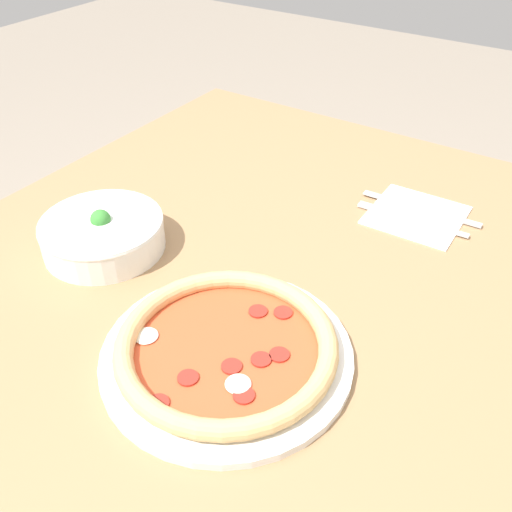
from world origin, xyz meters
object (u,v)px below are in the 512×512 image
object	(u,v)px
pizza	(227,349)
bowl	(102,232)
fork	(413,220)
knife	(426,210)

from	to	relation	value
pizza	bowl	bearing A→B (deg)	74.22
bowl	fork	bearing A→B (deg)	-48.36
bowl	knife	bearing A→B (deg)	-45.57
pizza	fork	xyz separation A→B (m)	(0.43, -0.09, -0.01)
fork	knife	world-z (taller)	same
bowl	knife	size ratio (longest dim) A/B	0.91
pizza	bowl	distance (m)	0.32
bowl	fork	world-z (taller)	bowl
pizza	fork	distance (m)	0.44
bowl	knife	xyz separation A→B (m)	(0.39, -0.40, -0.03)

